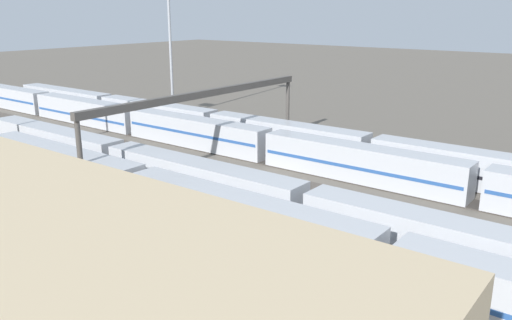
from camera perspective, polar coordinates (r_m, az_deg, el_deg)
ground_plane at (r=58.30m, az=0.83°, el=-1.80°), size 400.00×400.00×0.00m
track_bed_0 at (r=70.41m, az=8.15°, el=1.21°), size 140.00×2.80×0.12m
track_bed_1 at (r=66.24m, az=6.01°, el=0.35°), size 140.00×2.80×0.12m
track_bed_2 at (r=62.18m, az=3.58°, el=-0.63°), size 140.00×2.80×0.12m
track_bed_3 at (r=58.28m, az=0.83°, el=-1.74°), size 140.00×2.80×0.12m
track_bed_4 at (r=54.55m, az=-2.32°, el=-3.00°), size 140.00×2.80×0.12m
track_bed_5 at (r=51.05m, az=-5.93°, el=-4.43°), size 140.00×2.80×0.12m
track_bed_6 at (r=47.80m, az=-10.06°, el=-6.03°), size 140.00×2.80×0.12m
train_on_track_1 at (r=69.12m, az=1.62°, el=2.79°), size 114.80×3.06×4.40m
train_on_track_2 at (r=64.52m, az=-0.12°, el=1.85°), size 139.00×3.06×4.40m
train_on_track_6 at (r=36.31m, az=10.90°, el=-9.95°), size 90.60×3.06×4.40m
train_on_track_5 at (r=50.58m, az=-6.21°, el=-2.28°), size 71.40×3.00×3.80m
light_mast_0 at (r=90.59m, az=-9.37°, el=15.30°), size 2.80×0.70×26.78m
signal_gantry at (r=61.84m, az=-5.52°, el=6.46°), size 0.70×35.00×8.80m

